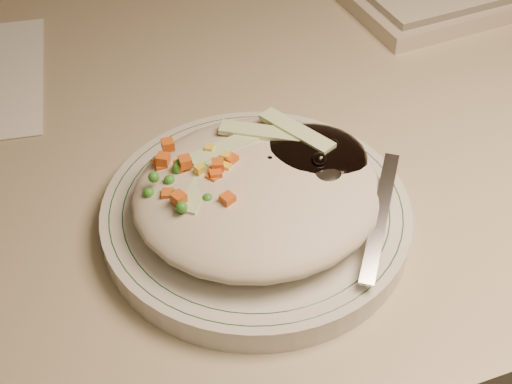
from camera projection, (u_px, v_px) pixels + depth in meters
name	position (u px, v px, depth m)	size (l,w,h in m)	color
desk	(251.00, 236.00, 0.83)	(1.40, 0.70, 0.74)	tan
plate	(256.00, 216.00, 0.56)	(0.24, 0.24, 0.02)	beige
plate_rim	(256.00, 207.00, 0.56)	(0.23, 0.23, 0.00)	#144723
meal	(262.00, 186.00, 0.54)	(0.21, 0.19, 0.05)	#C1B89C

